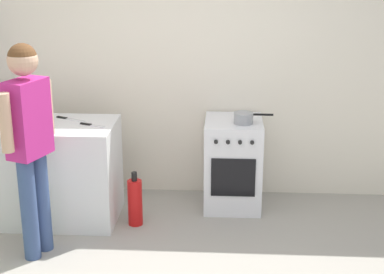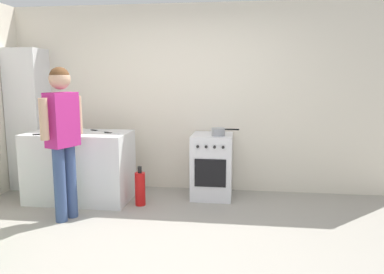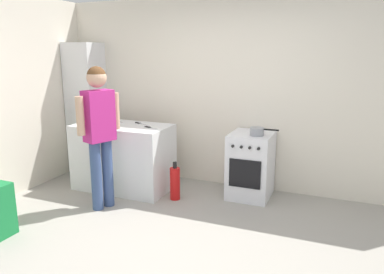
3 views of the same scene
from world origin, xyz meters
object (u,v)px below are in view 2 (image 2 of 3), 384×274
(oven_left, at_px, (212,166))
(knife_paring, at_px, (40,134))
(knife_bread, at_px, (69,130))
(knife_utility, at_px, (112,133))
(pot, at_px, (219,132))
(knife_chef, at_px, (99,131))
(fire_extinguisher, at_px, (140,188))
(larder_cabinet, at_px, (30,119))
(person, at_px, (62,129))

(oven_left, distance_m, knife_paring, 2.23)
(knife_bread, relative_size, knife_utility, 1.31)
(pot, distance_m, knife_chef, 1.58)
(knife_paring, distance_m, fire_extinguisher, 1.40)
(knife_paring, bearing_deg, knife_chef, 33.74)
(knife_paring, bearing_deg, knife_bread, 70.99)
(knife_chef, distance_m, larder_cabinet, 1.22)
(larder_cabinet, bearing_deg, person, -46.93)
(knife_paring, xyz_separation_m, larder_cabinet, (-0.57, 0.73, 0.09))
(knife_bread, bearing_deg, fire_extinguisher, -16.40)
(knife_paring, relative_size, knife_utility, 0.80)
(oven_left, distance_m, person, 1.99)
(knife_utility, height_order, person, person)
(knife_chef, bearing_deg, knife_paring, -146.26)
(knife_chef, distance_m, knife_paring, 0.72)
(fire_extinguisher, bearing_deg, knife_bread, 163.60)
(knife_bread, xyz_separation_m, larder_cabinet, (-0.73, 0.27, 0.10))
(pot, relative_size, knife_paring, 1.84)
(knife_utility, bearing_deg, knife_chef, 143.05)
(larder_cabinet, bearing_deg, fire_extinguisher, -18.05)
(fire_extinguisher, bearing_deg, knife_paring, -172.94)
(larder_cabinet, bearing_deg, knife_chef, -15.79)
(pot, distance_m, person, 1.92)
(oven_left, height_order, person, person)
(knife_paring, bearing_deg, pot, 13.75)
(person, bearing_deg, pot, 29.74)
(person, height_order, fire_extinguisher, person)
(oven_left, xyz_separation_m, pot, (0.09, -0.10, 0.48))
(knife_paring, height_order, larder_cabinet, larder_cabinet)
(knife_utility, xyz_separation_m, larder_cabinet, (-1.41, 0.51, 0.10))
(oven_left, distance_m, knife_chef, 1.58)
(knife_chef, xyz_separation_m, person, (-0.09, -0.82, 0.13))
(knife_paring, bearing_deg, knife_utility, 14.70)
(oven_left, height_order, knife_utility, knife_utility)
(oven_left, distance_m, larder_cabinet, 2.71)
(knife_chef, xyz_separation_m, knife_paring, (-0.60, -0.40, 0.00))
(larder_cabinet, bearing_deg, pot, -4.16)
(knife_paring, relative_size, fire_extinguisher, 0.39)
(knife_chef, relative_size, person, 0.17)
(knife_bread, relative_size, person, 0.19)
(knife_paring, distance_m, knife_utility, 0.87)
(person, bearing_deg, knife_bread, 111.63)
(knife_paring, xyz_separation_m, knife_utility, (0.84, 0.22, -0.00))
(oven_left, distance_m, knife_bread, 1.99)
(knife_bread, height_order, knife_chef, same)
(knife_utility, xyz_separation_m, person, (-0.33, -0.64, 0.13))
(oven_left, bearing_deg, knife_paring, -163.22)
(knife_chef, height_order, knife_paring, same)
(knife_bread, bearing_deg, knife_chef, -7.77)
(pot, distance_m, knife_utility, 1.37)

